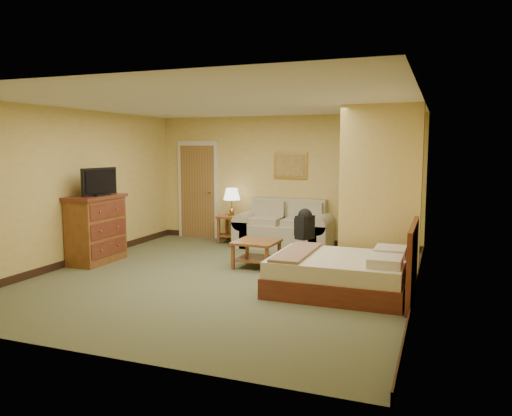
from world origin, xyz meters
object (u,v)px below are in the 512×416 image
at_px(loveseat, 284,232).
at_px(bed, 344,273).
at_px(coffee_table, 257,248).
at_px(dresser, 96,229).

bearing_deg(loveseat, bed, -57.73).
bearing_deg(bed, coffee_table, 149.93).
relative_size(dresser, bed, 0.61).
bearing_deg(loveseat, dresser, -137.65).
distance_m(loveseat, coffee_table, 1.74).
height_order(loveseat, bed, bed).
bearing_deg(loveseat, coffee_table, -87.57).
xyz_separation_m(loveseat, coffee_table, (0.07, -1.74, 0.01)).
relative_size(loveseat, dresser, 1.62).
height_order(coffee_table, bed, bed).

